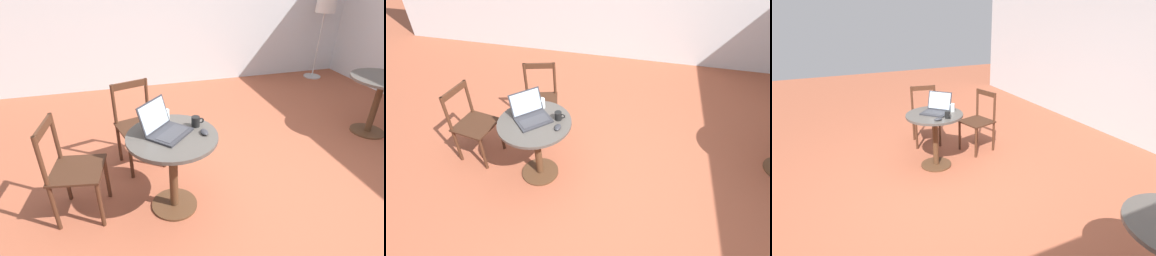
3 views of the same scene
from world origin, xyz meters
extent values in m
plane|color=#9E5138|center=(0.00, 0.00, 0.00)|extent=(16.00, 16.00, 0.00)
cube|color=silver|center=(0.00, 3.23, 1.35)|extent=(9.40, 0.06, 2.70)
cylinder|color=#51331E|center=(-0.77, 0.11, 0.01)|extent=(0.42, 0.42, 0.02)
cylinder|color=#51331E|center=(-0.77, 0.11, 0.37)|extent=(0.08, 0.08, 0.70)
cylinder|color=#4C4742|center=(-0.77, 0.11, 0.73)|extent=(0.75, 0.75, 0.03)
cylinder|color=#51331E|center=(1.97, 0.78, 0.01)|extent=(0.42, 0.42, 0.02)
cylinder|color=#51331E|center=(1.97, 0.78, 0.37)|extent=(0.08, 0.08, 0.70)
cylinder|color=#4C4742|center=(1.97, 0.78, 0.73)|extent=(0.75, 0.75, 0.03)
cylinder|color=#472819|center=(-0.75, 0.71, 0.23)|extent=(0.04, 0.04, 0.45)
cylinder|color=#472819|center=(-1.10, 0.61, 0.23)|extent=(0.04, 0.04, 0.45)
cylinder|color=#472819|center=(-0.85, 1.06, 0.23)|extent=(0.04, 0.04, 0.45)
cylinder|color=#472819|center=(-1.20, 0.96, 0.23)|extent=(0.04, 0.04, 0.45)
cube|color=#3C2215|center=(-0.98, 0.84, 0.46)|extent=(0.51, 0.51, 0.02)
cylinder|color=#472819|center=(-0.85, 1.06, 0.69)|extent=(0.04, 0.04, 0.43)
cylinder|color=#472819|center=(-1.20, 0.96, 0.69)|extent=(0.04, 0.04, 0.43)
cube|color=#472819|center=(-1.03, 1.01, 0.87)|extent=(0.38, 0.13, 0.07)
cylinder|color=#472819|center=(-1.34, 0.38, 0.23)|extent=(0.04, 0.04, 0.45)
cylinder|color=#472819|center=(-1.40, 0.02, 0.23)|extent=(0.04, 0.04, 0.45)
cylinder|color=#472819|center=(-1.70, 0.44, 0.23)|extent=(0.04, 0.04, 0.45)
cylinder|color=#472819|center=(-1.76, 0.08, 0.23)|extent=(0.04, 0.04, 0.45)
cube|color=#3C2215|center=(-1.55, 0.23, 0.46)|extent=(0.47, 0.47, 0.02)
cylinder|color=#472819|center=(-1.70, 0.44, 0.69)|extent=(0.04, 0.04, 0.43)
cylinder|color=#472819|center=(-1.76, 0.08, 0.69)|extent=(0.04, 0.04, 0.43)
cube|color=#472819|center=(-1.73, 0.26, 0.87)|extent=(0.09, 0.39, 0.07)
cylinder|color=#B7B7B7|center=(2.55, 2.86, 0.01)|extent=(0.31, 0.31, 0.02)
cylinder|color=#B7B7B7|center=(2.55, 2.86, 0.60)|extent=(0.02, 0.02, 1.18)
cylinder|color=silver|center=(2.55, 2.86, 1.32)|extent=(0.33, 0.33, 0.28)
cube|color=#2D2D33|center=(-0.78, 0.11, 0.76)|extent=(0.41, 0.40, 0.02)
cube|color=#38383D|center=(-0.76, 0.10, 0.77)|extent=(0.29, 0.29, 0.00)
cube|color=#2D2D33|center=(-0.89, 0.23, 0.88)|extent=(0.29, 0.29, 0.24)
cube|color=#9EB2C6|center=(-0.89, 0.22, 0.88)|extent=(0.26, 0.26, 0.21)
ellipsoid|color=#2D2D33|center=(-0.51, 0.06, 0.76)|extent=(0.06, 0.10, 0.03)
cylinder|color=black|center=(-0.55, 0.20, 0.79)|extent=(0.07, 0.07, 0.09)
torus|color=black|center=(-0.50, 0.20, 0.80)|extent=(0.05, 0.01, 0.05)
cylinder|color=silver|center=(-0.77, 0.36, 0.80)|extent=(0.06, 0.06, 0.11)
camera|label=1|loc=(-1.14, -1.93, 1.97)|focal=28.00mm
camera|label=2|loc=(0.20, -2.06, 2.62)|focal=28.00mm
camera|label=3|loc=(2.74, -1.11, 1.99)|focal=28.00mm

